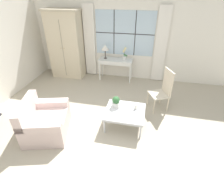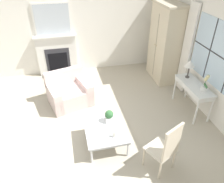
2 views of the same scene
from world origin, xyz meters
TOP-DOWN VIEW (x-y plane):
  - ground_plane at (0.00, 0.00)m, footprint 14.00×14.00m
  - wall_back_windowed at (0.00, 3.02)m, footprint 7.20×0.14m
  - wall_left at (-3.03, 0.60)m, footprint 0.06×7.20m
  - fireplace at (-2.91, -0.36)m, footprint 0.34×1.26m
  - armoire at (-1.92, 2.69)m, footprint 1.16×0.58m
  - console_table at (-0.22, 2.72)m, footprint 1.11×0.44m
  - table_lamp at (-0.57, 2.72)m, footprint 0.25×0.25m
  - potted_orchid at (0.05, 2.77)m, footprint 0.17×0.14m
  - armchair_upholstered at (-1.20, -0.15)m, footprint 1.09×1.19m
  - side_chair_wooden at (1.28, 1.33)m, footprint 0.59×0.59m
  - coffee_table at (0.44, 0.46)m, footprint 0.88×0.80m
  - potted_plant_small at (0.21, 0.58)m, footprint 0.17×0.17m
  - pillar_candle at (0.67, 0.58)m, footprint 0.09×0.09m

SIDE VIEW (x-z plane):
  - ground_plane at x=0.00m, z-range 0.00..0.00m
  - armchair_upholstered at x=-1.20m, z-range -0.13..0.69m
  - coffee_table at x=0.44m, z-range 0.16..0.56m
  - pillar_candle at x=0.67m, z-range 0.39..0.52m
  - potted_plant_small at x=0.21m, z-range 0.40..0.67m
  - side_chair_wooden at x=1.28m, z-range 0.05..1.13m
  - console_table at x=-0.22m, z-range 0.27..1.00m
  - fireplace at x=-2.91m, z-range -0.35..1.80m
  - potted_orchid at x=0.05m, z-range 0.68..1.09m
  - table_lamp at x=-0.57m, z-range 0.86..1.33m
  - armoire at x=-1.92m, z-range 0.01..2.23m
  - wall_back_windowed at x=0.00m, z-range -0.01..2.79m
  - wall_left at x=-3.03m, z-range 0.00..2.80m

